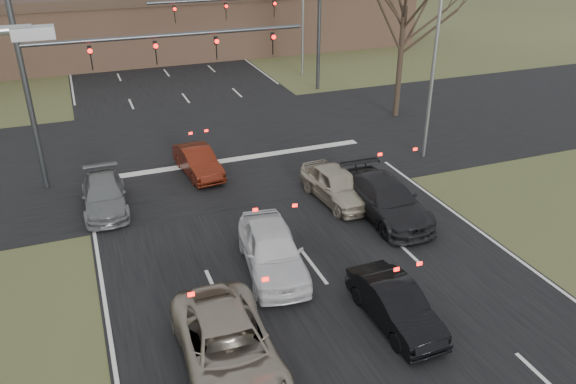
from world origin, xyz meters
name	(u,v)px	position (x,y,z in m)	size (l,w,h in m)	color
ground	(354,320)	(0.00, 0.00, 0.00)	(360.00, 360.00, 0.00)	#424826
road_main	(123,15)	(0.00, 60.00, 0.01)	(14.00, 300.00, 0.02)	black
road_cross	(222,146)	(0.00, 15.00, 0.01)	(200.00, 14.00, 0.02)	black
building	(172,21)	(2.00, 38.00, 2.67)	(42.40, 10.40, 5.30)	#8A634A
mast_arm_near	(108,67)	(-5.23, 13.00, 5.07)	(12.12, 0.24, 8.00)	#383A3D
mast_arm_far	(279,16)	(6.18, 23.00, 5.02)	(11.12, 0.24, 8.00)	#383A3D
streetlight_right_near	(433,43)	(8.82, 10.00, 5.59)	(2.34, 0.25, 10.00)	gray
car_silver_suv	(228,348)	(-4.00, -0.58, 0.72)	(2.39, 5.18, 1.44)	gray
car_white_sedan	(272,250)	(-1.36, 3.38, 0.79)	(1.86, 4.62, 1.57)	silver
car_black_hatch	(395,305)	(1.06, -0.49, 0.63)	(1.33, 3.82, 1.26)	black
car_charcoal_sedan	(386,199)	(4.12, 5.33, 0.74)	(2.08, 5.11, 1.48)	black
car_grey_ahead	(104,195)	(-6.24, 10.01, 0.61)	(1.71, 4.20, 1.22)	slate
car_red_ahead	(198,162)	(-1.91, 11.98, 0.63)	(1.33, 3.81, 1.25)	#50170B
car_silver_ahead	(337,185)	(2.89, 7.27, 0.72)	(1.69, 4.20, 1.43)	#B2A890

